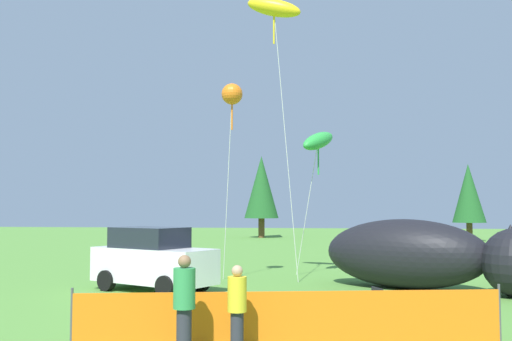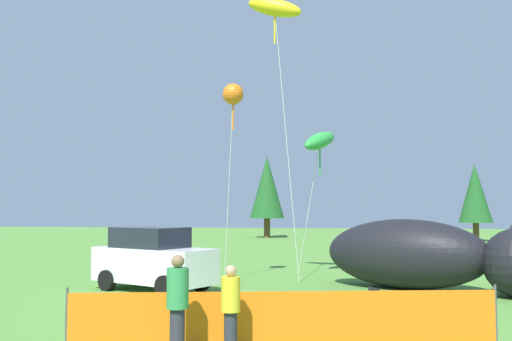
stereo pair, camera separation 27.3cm
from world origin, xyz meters
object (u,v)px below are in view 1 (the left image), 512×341
parked_car (153,259)px  kite_orange_flower (232,95)px  folding_chair (383,304)px  kite_green_fish (318,141)px  kite_yellow_hero (274,9)px  inflatable_cat (426,257)px  spectator_in_black_shirt (237,305)px  spectator_in_white_shirt (184,301)px

parked_car → kite_orange_flower: 6.56m
folding_chair → kite_green_fish: bearing=74.9°
kite_yellow_hero → kite_green_fish: 5.21m
inflatable_cat → kite_orange_flower: (-6.47, 1.36, 5.63)m
parked_car → spectator_in_black_shirt: size_ratio=2.76×
kite_yellow_hero → inflatable_cat: bearing=-10.8°
folding_chair → spectator_in_black_shirt: bearing=-160.6°
parked_car → kite_green_fish: 7.93m
folding_chair → inflatable_cat: size_ratio=0.12×
kite_orange_flower → kite_green_fish: kite_orange_flower is taller
parked_car → spectator_in_white_shirt: parked_car is taller
kite_orange_flower → spectator_in_white_shirt: bearing=-85.4°
inflatable_cat → kite_green_fish: kite_green_fish is taller
folding_chair → spectator_in_white_shirt: 4.81m
parked_car → spectator_in_white_shirt: bearing=-41.7°
folding_chair → kite_orange_flower: 10.48m
folding_chair → spectator_in_black_shirt: spectator_in_black_shirt is taller
kite_yellow_hero → parked_car: bearing=-149.8°
spectator_in_black_shirt → kite_green_fish: 12.51m
inflatable_cat → spectator_in_white_shirt: (-5.65, -8.84, -0.06)m
inflatable_cat → kite_yellow_hero: bearing=-164.5°
inflatable_cat → spectator_in_black_shirt: 9.75m
folding_chair → kite_yellow_hero: kite_yellow_hero is taller
parked_car → folding_chair: size_ratio=5.07×
kite_orange_flower → kite_yellow_hero: size_ratio=0.69×
folding_chair → parked_car: bearing=120.8°
parked_car → folding_chair: (6.62, -4.62, -0.49)m
spectator_in_white_shirt → kite_green_fish: kite_green_fish is taller
folding_chair → kite_yellow_hero: size_ratio=0.08×
spectator_in_white_shirt → kite_yellow_hero: size_ratio=0.17×
parked_car → kite_yellow_hero: kite_yellow_hero is taller
kite_orange_flower → spectator_in_black_shirt: bearing=-80.2°
spectator_in_black_shirt → kite_yellow_hero: 12.88m
inflatable_cat → kite_green_fish: size_ratio=1.20×
kite_yellow_hero → kite_green_fish: bearing=56.1°
kite_yellow_hero → spectator_in_black_shirt: bearing=-89.1°
inflatable_cat → spectator_in_black_shirt: size_ratio=4.39×
parked_car → spectator_in_white_shirt: 8.19m
spectator_in_white_shirt → kite_yellow_hero: kite_yellow_hero is taller
inflatable_cat → kite_green_fish: 6.21m
parked_car → kite_yellow_hero: (3.65, 2.13, 8.64)m
spectator_in_black_shirt → kite_orange_flower: kite_orange_flower is taller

